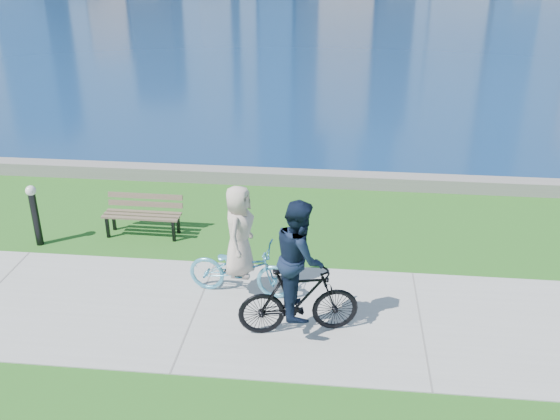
# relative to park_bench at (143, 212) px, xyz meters

# --- Properties ---
(ground) EXTENTS (320.00, 320.00, 0.00)m
(ground) POSITION_rel_park_bench_xyz_m (1.84, -2.92, -0.54)
(ground) COLOR #1E5616
(ground) RESTS_ON ground
(concrete_path) EXTENTS (80.00, 3.50, 0.02)m
(concrete_path) POSITION_rel_park_bench_xyz_m (1.84, -2.92, -0.53)
(concrete_path) COLOR #9C9B97
(concrete_path) RESTS_ON ground
(seawall) EXTENTS (90.00, 0.50, 0.35)m
(seawall) POSITION_rel_park_bench_xyz_m (1.84, 3.28, -0.37)
(seawall) COLOR slate
(seawall) RESTS_ON ground
(park_bench) EXTENTS (1.72, 0.61, 0.89)m
(park_bench) POSITION_rel_park_bench_xyz_m (0.00, 0.00, 0.00)
(park_bench) COLOR black
(park_bench) RESTS_ON ground
(bollard_lamp) EXTENTS (0.22, 0.22, 1.38)m
(bollard_lamp) POSITION_rel_park_bench_xyz_m (-2.12, -0.75, 0.25)
(bollard_lamp) COLOR black
(bollard_lamp) RESTS_ON ground
(cyclist_woman) EXTENTS (0.93, 2.06, 2.17)m
(cyclist_woman) POSITION_rel_park_bench_xyz_m (2.55, -2.25, 0.28)
(cyclist_woman) COLOR #53AACA
(cyclist_woman) RESTS_ON ground
(cyclist_man) EXTENTS (1.00, 2.11, 2.43)m
(cyclist_man) POSITION_rel_park_bench_xyz_m (3.73, -3.35, 0.50)
(cyclist_man) COLOR black
(cyclist_man) RESTS_ON ground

